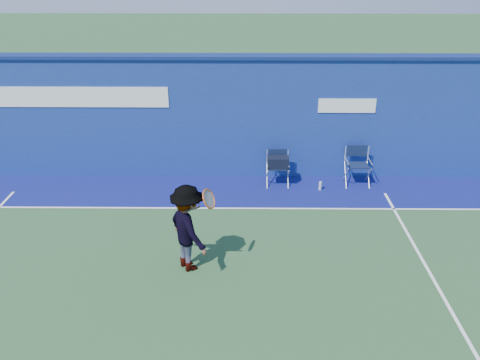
{
  "coord_description": "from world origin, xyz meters",
  "views": [
    {
      "loc": [
        1.11,
        -7.0,
        5.44
      ],
      "look_at": [
        1.01,
        2.6,
        1.0
      ],
      "focal_mm": 38.0,
      "sensor_mm": 36.0,
      "label": 1
    }
  ],
  "objects_px": {
    "directors_chair_left": "(278,171)",
    "directors_chair_right": "(357,173)",
    "tennis_player": "(188,228)",
    "water_bottle": "(320,186)"
  },
  "relations": [
    {
      "from": "directors_chair_right",
      "to": "tennis_player",
      "type": "height_order",
      "value": "tennis_player"
    },
    {
      "from": "directors_chair_left",
      "to": "tennis_player",
      "type": "height_order",
      "value": "tennis_player"
    },
    {
      "from": "directors_chair_right",
      "to": "directors_chair_left",
      "type": "bearing_deg",
      "value": -178.21
    },
    {
      "from": "directors_chair_left",
      "to": "water_bottle",
      "type": "bearing_deg",
      "value": -15.76
    },
    {
      "from": "directors_chair_left",
      "to": "directors_chair_right",
      "type": "bearing_deg",
      "value": 1.79
    },
    {
      "from": "directors_chair_left",
      "to": "water_bottle",
      "type": "height_order",
      "value": "directors_chair_left"
    },
    {
      "from": "directors_chair_left",
      "to": "water_bottle",
      "type": "relative_size",
      "value": 4.02
    },
    {
      "from": "water_bottle",
      "to": "tennis_player",
      "type": "bearing_deg",
      "value": -130.9
    },
    {
      "from": "directors_chair_right",
      "to": "water_bottle",
      "type": "xyz_separation_m",
      "value": [
        -0.95,
        -0.35,
        -0.19
      ]
    },
    {
      "from": "directors_chair_left",
      "to": "directors_chair_right",
      "type": "relative_size",
      "value": 0.92
    }
  ]
}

